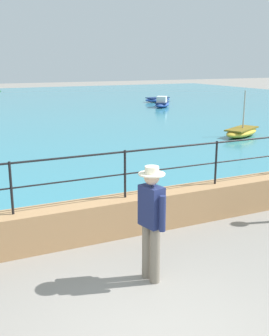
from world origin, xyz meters
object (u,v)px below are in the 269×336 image
person_walking (151,218)px  boat_0 (242,132)px  boat_4 (158,99)px  boat_7 (162,103)px

person_walking → boat_0: size_ratio=0.71×
person_walking → boat_0: (8.93, 8.77, -0.72)m
boat_0 → boat_4: size_ratio=1.02×
person_walking → boat_4: bearing=61.3°
boat_0 → person_walking: bearing=-135.5°
boat_4 → boat_7: 3.79m
person_walking → boat_4: person_walking is taller
boat_4 → boat_7: (-1.53, -3.47, 0.07)m
boat_7 → person_walking: bearing=-119.5°
boat_4 → boat_7: bearing=-113.7°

